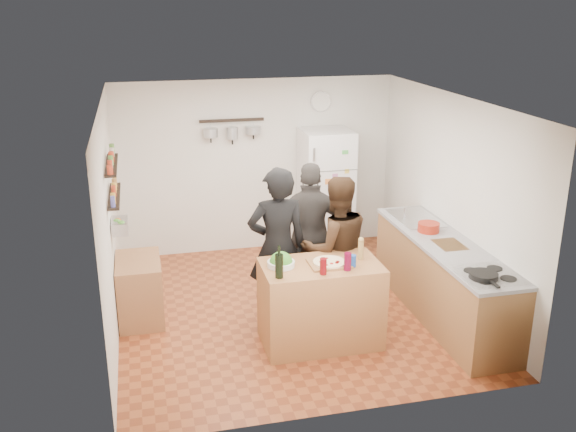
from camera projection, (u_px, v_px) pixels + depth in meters
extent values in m
plane|color=brown|center=(290.00, 309.00, 7.73)|extent=(4.20, 4.20, 0.00)
plane|color=white|center=(290.00, 101.00, 6.92)|extent=(4.20, 4.20, 0.00)
plane|color=silver|center=(256.00, 166.00, 9.26)|extent=(4.00, 0.00, 4.00)
plane|color=silver|center=(109.00, 224.00, 6.89)|extent=(0.00, 4.20, 4.20)
plane|color=silver|center=(450.00, 199.00, 7.76)|extent=(0.00, 4.20, 4.20)
cube|color=#A3693C|center=(321.00, 304.00, 6.85)|extent=(1.25, 0.72, 0.91)
cube|color=brown|center=(329.00, 264.00, 6.70)|extent=(0.42, 0.34, 0.02)
cylinder|color=beige|center=(329.00, 262.00, 6.69)|extent=(0.34, 0.34, 0.02)
cylinder|color=silver|center=(281.00, 264.00, 6.64)|extent=(0.29, 0.29, 0.06)
cylinder|color=black|center=(279.00, 266.00, 6.35)|extent=(0.08, 0.08, 0.25)
cylinder|color=#5D070C|center=(323.00, 266.00, 6.44)|extent=(0.07, 0.07, 0.17)
cylinder|color=#520720|center=(348.00, 262.00, 6.53)|extent=(0.08, 0.08, 0.19)
cylinder|color=#9F7B42|center=(361.00, 250.00, 6.81)|extent=(0.06, 0.06, 0.20)
cylinder|color=#1B4294|center=(352.00, 261.00, 6.63)|extent=(0.08, 0.08, 0.12)
imported|color=black|center=(277.00, 247.00, 7.15)|extent=(0.68, 0.46, 1.84)
imported|color=black|center=(336.00, 249.00, 7.28)|extent=(0.84, 0.67, 1.70)
imported|color=#312D2B|center=(311.00, 234.00, 7.69)|extent=(1.09, 0.66, 1.74)
cube|color=#9E7042|center=(443.00, 280.00, 7.45)|extent=(0.63, 2.63, 0.90)
cube|color=white|center=(490.00, 276.00, 6.42)|extent=(0.60, 0.62, 0.02)
cylinder|color=black|center=(483.00, 275.00, 6.34)|extent=(0.29, 0.29, 0.05)
cube|color=silver|center=(415.00, 219.00, 8.08)|extent=(0.50, 0.80, 0.03)
cube|color=brown|center=(450.00, 245.00, 7.22)|extent=(0.30, 0.40, 0.02)
cylinder|color=#A12312|center=(429.00, 227.00, 7.60)|extent=(0.26, 0.26, 0.11)
cube|color=white|center=(326.00, 192.00, 9.26)|extent=(0.70, 0.68, 1.80)
cylinder|color=silver|center=(321.00, 102.00, 9.16)|extent=(0.30, 0.03, 0.30)
cube|color=black|center=(114.00, 196.00, 7.01)|extent=(0.12, 1.00, 0.02)
cube|color=black|center=(112.00, 165.00, 6.89)|extent=(0.12, 1.00, 0.02)
cube|color=silver|center=(120.00, 226.00, 7.13)|extent=(0.18, 0.35, 0.14)
cube|color=#9C6C41|center=(140.00, 290.00, 7.39)|extent=(0.50, 0.80, 0.73)
cube|color=black|center=(232.00, 120.00, 8.87)|extent=(0.90, 0.04, 0.04)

